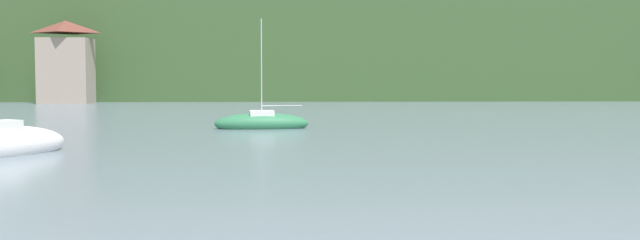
% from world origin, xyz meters
% --- Properties ---
extents(wooded_hillside, '(352.00, 61.89, 34.29)m').
position_xyz_m(wooded_hillside, '(4.75, 138.71, 7.21)').
color(wooded_hillside, '#38562D').
rests_on(wooded_hillside, ground_plane).
extents(shore_building_central, '(6.66, 4.83, 10.79)m').
position_xyz_m(shore_building_central, '(-30.54, 97.88, 5.24)').
color(shore_building_central, gray).
rests_on(shore_building_central, ground_plane).
extents(sailboat_far_5, '(6.06, 2.63, 7.19)m').
position_xyz_m(sailboat_far_5, '(-3.05, 48.53, 0.34)').
color(sailboat_far_5, '#2D754C').
rests_on(sailboat_far_5, ground_plane).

